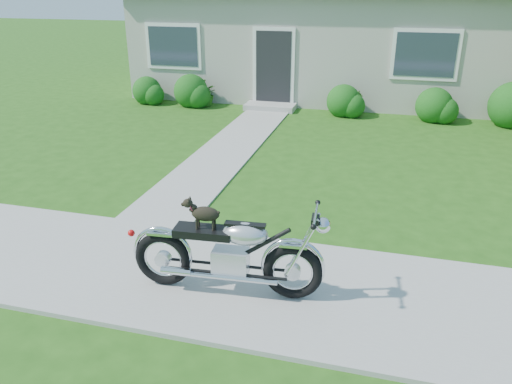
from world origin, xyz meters
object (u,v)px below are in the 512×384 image
Objects in this scene: potted_plant_left at (205,94)px; house at (341,22)px; potted_plant_right at (355,103)px; motorcycle_with_dog at (230,253)px.

house is at bearing 45.32° from potted_plant_left.
potted_plant_right is at bearing -76.01° from house.
potted_plant_right is at bearing 81.19° from motorcycle_with_dog.
potted_plant_left is 1.05× the size of potted_plant_right.
house is 5.67× the size of motorcycle_with_dog.
potted_plant_right is at bearing 0.00° from potted_plant_left.
potted_plant_right is (4.27, 0.00, -0.02)m from potted_plant_left.
house reaches higher than motorcycle_with_dog.
house is at bearing 86.40° from motorcycle_with_dog.
house is 18.34× the size of potted_plant_right.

